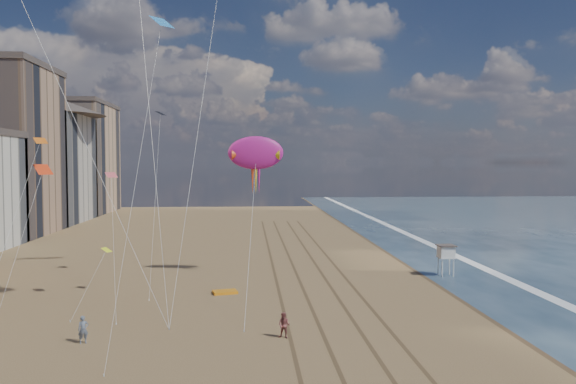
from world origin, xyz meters
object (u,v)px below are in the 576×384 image
object	(u,v)px
lifeguard_stand	(446,252)
show_kite	(256,153)
kite_flyer_a	(83,330)
kite_flyer_b	(284,325)
grounded_kite	(225,292)

from	to	relation	value
lifeguard_stand	show_kite	bearing A→B (deg)	177.45
lifeguard_stand	show_kite	distance (m)	23.13
kite_flyer_a	kite_flyer_b	distance (m)	13.68
grounded_kite	show_kite	world-z (taller)	show_kite
grounded_kite	kite_flyer_a	xyz separation A→B (m)	(-9.01, -13.91, 0.81)
show_kite	kite_flyer_a	distance (m)	27.41
grounded_kite	kite_flyer_a	bearing A→B (deg)	-136.13
grounded_kite	kite_flyer_a	size ratio (longest dim) A/B	1.19
kite_flyer_a	kite_flyer_b	bearing A→B (deg)	-21.75
lifeguard_stand	show_kite	world-z (taller)	show_kite
lifeguard_stand	grounded_kite	bearing A→B (deg)	-164.54
lifeguard_stand	kite_flyer_a	xyz separation A→B (m)	(-32.53, -20.42, -1.66)
lifeguard_stand	kite_flyer_b	distance (m)	27.75
show_kite	kite_flyer_a	size ratio (longest dim) A/B	12.35
lifeguard_stand	kite_flyer_b	world-z (taller)	lifeguard_stand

